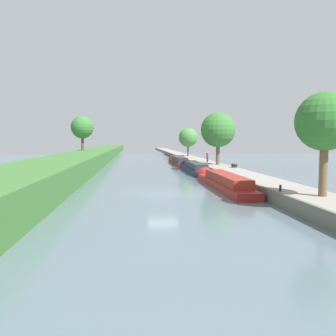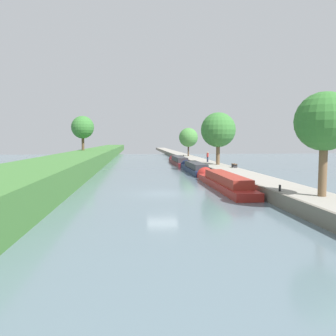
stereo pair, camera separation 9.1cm
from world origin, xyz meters
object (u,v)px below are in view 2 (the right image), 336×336
Objects in this scene: narrowboat_red at (222,181)px; mooring_bollard_near at (280,188)px; mooring_bollard_far at (183,156)px; park_bench at (234,165)px; person_walking at (208,157)px; narrowboat_maroon at (178,161)px; narrowboat_navy at (194,168)px.

narrowboat_red reaches higher than mooring_bollard_near.
mooring_bollard_far is 0.30× the size of park_bench.
mooring_bollard_near is (-1.60, -31.46, -0.65)m from person_walking.
narrowboat_red is 31.94m from narrowboat_maroon.
mooring_bollard_near is at bearing -97.73° from park_bench.
park_bench is (4.60, -4.05, 0.67)m from narrowboat_navy.
mooring_bollard_near is (1.83, -8.77, 0.55)m from narrowboat_red.
narrowboat_navy is at bearing -116.05° from person_walking.
person_walking is at bearing -84.43° from mooring_bollard_far.
mooring_bollard_far is at bearing 74.52° from narrowboat_maroon.
park_bench is (1.17, -11.05, -0.53)m from person_walking.
narrowboat_maroon is at bearing 90.59° from narrowboat_navy.
mooring_bollard_far is at bearing 85.55° from narrowboat_navy.
narrowboat_red is at bearing -90.04° from narrowboat_navy.
narrowboat_navy is at bearing -94.45° from mooring_bollard_far.
park_bench is at bearing 68.41° from narrowboat_red.
person_walking is 3.69× the size of mooring_bollard_far.
person_walking is 11.13m from park_bench.
narrowboat_red is 12.54m from park_bench.
mooring_bollard_near and mooring_bollard_far have the same top height.
mooring_bollard_near is at bearing -90.00° from mooring_bollard_far.
narrowboat_red is 10.62× the size of park_bench.
narrowboat_maroon is at bearing 111.25° from person_walking.
narrowboat_navy is 6.16m from park_bench.
narrowboat_maroon is 40.76m from mooring_bollard_near.
narrowboat_maroon is 10.02× the size of person_walking.
narrowboat_red is at bearing -111.59° from park_bench.
narrowboat_maroon reaches higher than mooring_bollard_near.
park_bench is at bearing 82.27° from mooring_bollard_near.
narrowboat_maroon is 11.09× the size of park_bench.
narrowboat_maroon is at bearing 103.21° from park_bench.
mooring_bollard_near is at bearing -92.92° from person_walking.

